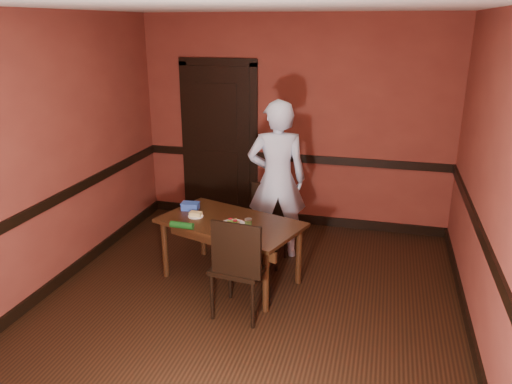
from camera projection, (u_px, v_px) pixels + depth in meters
The scene contains 22 objects.
floor at pixel (247, 308), 4.75m from camera, with size 4.00×4.50×0.01m, color black.
ceiling at pixel (245, 5), 3.88m from camera, with size 4.00×4.50×0.01m, color white.
wall_back at pixel (294, 124), 6.37m from camera, with size 4.00×0.02×2.70m, color maroon.
wall_front at pixel (110, 308), 2.25m from camera, with size 4.00×0.02×2.70m, color maroon.
wall_left at pixel (46, 157), 4.79m from camera, with size 0.02×4.50×2.70m, color maroon.
wall_right at pixel (496, 191), 3.83m from camera, with size 0.02×4.50×2.70m, color maroon.
dado_back at pixel (293, 158), 6.50m from camera, with size 4.00×0.03×0.10m, color black.
dado_left at pixel (53, 201), 4.93m from camera, with size 0.03×4.50×0.10m, color black.
dado_right at pixel (485, 244), 3.98m from camera, with size 0.03×4.50×0.10m, color black.
baseboard_back at pixel (291, 218), 6.77m from camera, with size 4.00×0.03×0.12m, color black.
baseboard_left at pixel (64, 277), 5.20m from camera, with size 0.03×4.50×0.12m, color black.
baseboard_right at pixel (470, 334), 4.25m from camera, with size 0.03×4.50×0.12m, color black.
door at pixel (219, 140), 6.67m from camera, with size 1.05×0.07×2.20m.
dining_table at pixel (231, 251), 5.17m from camera, with size 1.41×0.80×0.66m, color black.
chair_far at pixel (266, 226), 5.53m from camera, with size 0.41×0.41×0.87m, color black, non-canonical shape.
chair_near at pixel (240, 265), 4.52m from camera, with size 0.46×0.46×0.98m, color black, non-canonical shape.
person at pixel (277, 180), 5.58m from camera, with size 0.66×0.43×1.81m, color silver.
sandwich_plate at pixel (232, 224), 4.94m from camera, with size 0.26×0.26×0.07m.
sauce_jar at pixel (248, 223), 4.91m from camera, with size 0.07×0.07×0.08m.
cheese_saucer at pixel (196, 215), 5.17m from camera, with size 0.16×0.16×0.05m.
food_tub at pixel (190, 206), 5.36m from camera, with size 0.20×0.15×0.08m.
wrapped_veg at pixel (182, 225), 4.87m from camera, with size 0.07×0.07×0.24m, color #124414.
Camera 1 is at (1.14, -3.98, 2.57)m, focal length 35.00 mm.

